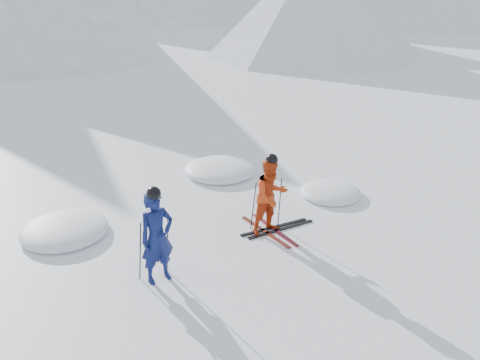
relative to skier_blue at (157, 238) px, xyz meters
name	(u,v)px	position (x,y,z in m)	size (l,w,h in m)	color
ground	(301,223)	(3.59, 0.93, -0.91)	(160.00, 160.00, 0.00)	white
skier_blue	(157,238)	(0.00, 0.00, 0.00)	(0.66, 0.43, 1.82)	#0D1750
skier_red	(271,196)	(2.75, 0.85, -0.04)	(0.84, 0.66, 1.74)	#B9340E
pole_blue_left	(140,251)	(-0.30, 0.15, -0.30)	(0.02, 0.02, 1.21)	black
pole_blue_right	(167,243)	(0.25, 0.25, -0.30)	(0.02, 0.02, 1.21)	black
pole_red_left	(253,206)	(2.45, 1.10, -0.33)	(0.02, 0.02, 1.16)	black
pole_red_right	(280,203)	(3.05, 1.00, -0.33)	(0.02, 0.02, 1.16)	black
ski_worn_left	(265,232)	(2.63, 0.85, -0.89)	(0.09, 1.70, 0.03)	black
ski_worn_right	(275,230)	(2.87, 0.85, -0.89)	(0.09, 1.70, 0.03)	black
ski_loose_a	(274,227)	(2.90, 0.96, -0.89)	(0.09, 1.70, 0.03)	black
ski_loose_b	(281,229)	(3.00, 0.81, -0.89)	(0.09, 1.70, 0.03)	black
snow_lumps	(193,197)	(1.73, 3.26, -0.91)	(8.26, 4.30, 0.44)	white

